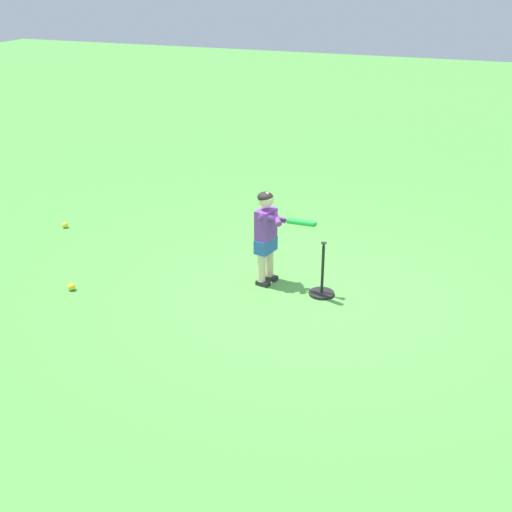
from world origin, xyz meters
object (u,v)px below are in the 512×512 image
(play_ball_midfield, at_px, (71,287))
(child_batter, at_px, (268,230))
(play_ball_behind_batter, at_px, (65,225))
(batting_tee, at_px, (322,286))

(play_ball_midfield, bearing_deg, child_batter, -153.91)
(child_batter, relative_size, play_ball_behind_batter, 13.26)
(child_batter, relative_size, play_ball_midfield, 12.55)
(child_batter, distance_m, play_ball_midfield, 2.28)
(play_ball_behind_batter, bearing_deg, play_ball_midfield, 127.84)
(play_ball_midfield, relative_size, batting_tee, 0.14)
(child_batter, xyz_separation_m, batting_tee, (-0.66, 0.06, -0.55))
(play_ball_behind_batter, bearing_deg, batting_tee, 170.19)
(play_ball_midfield, xyz_separation_m, batting_tee, (-2.63, -0.90, 0.06))
(play_ball_midfield, height_order, play_ball_behind_batter, play_ball_midfield)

